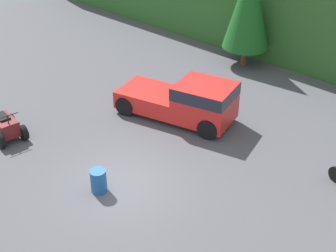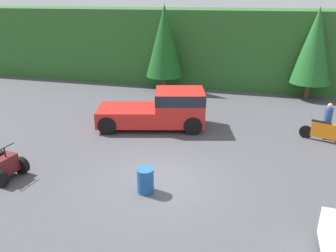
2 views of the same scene
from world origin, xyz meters
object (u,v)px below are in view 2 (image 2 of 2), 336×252
object	(u,v)px
dirt_bike	(324,132)
rider_person	(328,120)
pickup_truck_red	(163,108)
steel_barrel	(145,181)

from	to	relation	value
dirt_bike	rider_person	xyz separation A→B (m)	(0.14, 0.43, 0.46)
pickup_truck_red	rider_person	bearing A→B (deg)	-10.34
rider_person	pickup_truck_red	bearing A→B (deg)	-159.66
pickup_truck_red	rider_person	size ratio (longest dim) A/B	3.26
dirt_bike	rider_person	bearing A→B (deg)	90.44
pickup_truck_red	rider_person	distance (m)	7.81
steel_barrel	rider_person	bearing A→B (deg)	43.55
pickup_truck_red	steel_barrel	xyz separation A→B (m)	(1.00, -5.94, -0.58)
dirt_bike	rider_person	world-z (taller)	rider_person
pickup_truck_red	rider_person	xyz separation A→B (m)	(7.80, 0.53, -0.08)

